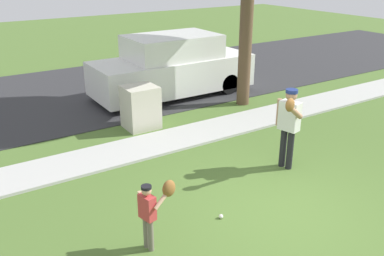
% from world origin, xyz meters
% --- Properties ---
extents(ground_plane, '(48.00, 48.00, 0.00)m').
position_xyz_m(ground_plane, '(0.00, 3.50, 0.00)').
color(ground_plane, '#4C6B2D').
extents(sidewalk_strip, '(36.00, 1.20, 0.06)m').
position_xyz_m(sidewalk_strip, '(0.00, 3.60, 0.03)').
color(sidewalk_strip, '#B2B2AD').
rests_on(sidewalk_strip, ground).
extents(road_surface, '(36.00, 6.80, 0.02)m').
position_xyz_m(road_surface, '(0.00, 8.60, 0.01)').
color(road_surface, '#2D2D30').
rests_on(road_surface, ground).
extents(person_adult, '(0.66, 0.73, 1.68)m').
position_xyz_m(person_adult, '(1.25, 1.14, 1.05)').
color(person_adult, black).
rests_on(person_adult, ground).
extents(person_child, '(0.53, 0.37, 1.10)m').
position_xyz_m(person_child, '(-2.23, 0.31, 0.72)').
color(person_child, '#6B6656').
rests_on(person_child, ground).
extents(baseball, '(0.07, 0.07, 0.07)m').
position_xyz_m(baseball, '(-0.94, 0.38, 0.04)').
color(baseball, white).
rests_on(baseball, ground).
extents(utility_cabinet, '(0.82, 0.75, 1.09)m').
position_xyz_m(utility_cabinet, '(-0.24, 4.78, 0.54)').
color(utility_cabinet, beige).
rests_on(utility_cabinet, ground).
extents(parked_van_white, '(5.00, 1.95, 1.88)m').
position_xyz_m(parked_van_white, '(1.83, 6.73, 0.90)').
color(parked_van_white, silver).
rests_on(parked_van_white, road_surface).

